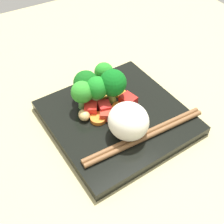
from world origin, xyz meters
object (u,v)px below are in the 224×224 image
object	(u,v)px
square_plate	(117,117)
chopstick_pair	(145,135)
broccoli_floret_0	(82,93)
rice_mound	(128,121)
carrot_slice_0	(121,94)

from	to	relation	value
square_plate	chopstick_pair	distance (cm)	7.61
square_plate	broccoli_floret_0	distance (cm)	8.36
square_plate	rice_mound	distance (cm)	6.71
rice_mound	chopstick_pair	distance (cm)	4.26
broccoli_floret_0	chopstick_pair	distance (cm)	14.00
carrot_slice_0	chopstick_pair	distance (cm)	11.82
carrot_slice_0	chopstick_pair	xyz separation A→B (cm)	(-2.10, -11.63, 0.14)
broccoli_floret_0	chopstick_pair	size ratio (longest dim) A/B	0.26
rice_mound	broccoli_floret_0	world-z (taller)	rice_mound
square_plate	broccoli_floret_0	bearing A→B (deg)	135.93
rice_mound	chopstick_pair	world-z (taller)	rice_mound
square_plate	broccoli_floret_0	size ratio (longest dim) A/B	3.84
rice_mound	chopstick_pair	size ratio (longest dim) A/B	0.30
chopstick_pair	carrot_slice_0	bearing A→B (deg)	80.61
broccoli_floret_0	square_plate	bearing A→B (deg)	-44.07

